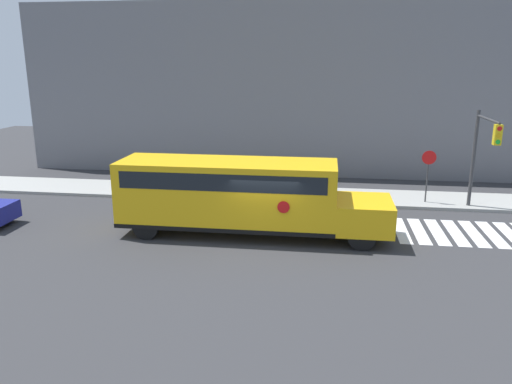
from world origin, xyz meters
The scene contains 7 objects.
ground_plane centered at (0.00, 0.00, 0.00)m, with size 60.00×60.00×0.00m, color #333335.
sidewalk_strip centered at (0.00, 6.50, 0.07)m, with size 44.00×3.00×0.15m.
building_backdrop centered at (0.00, 13.00, 4.95)m, with size 32.00×4.00×9.91m.
crosswalk_stripes centered at (7.70, 2.00, 0.00)m, with size 5.40×3.20×0.01m.
school_bus centered at (-1.18, 0.66, 1.67)m, with size 10.46×2.57×2.91m.
stop_sign centered at (6.86, 5.88, 1.70)m, with size 0.65×0.10×2.61m.
traffic_light centered at (8.74, 4.52, 3.03)m, with size 0.28×3.04×4.53m.
Camera 1 is at (2.14, -17.71, 6.68)m, focal length 35.00 mm.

